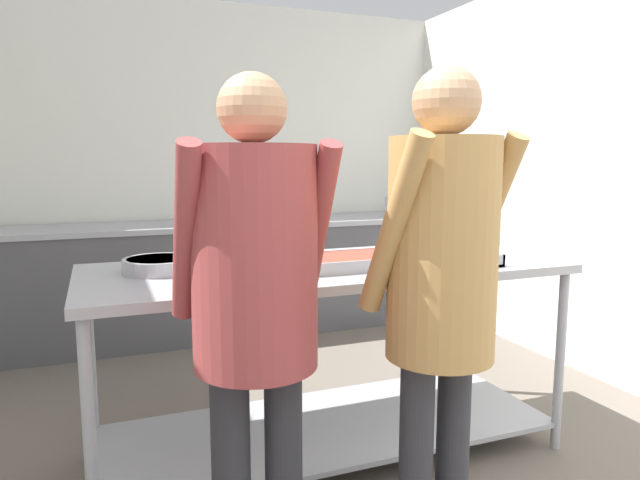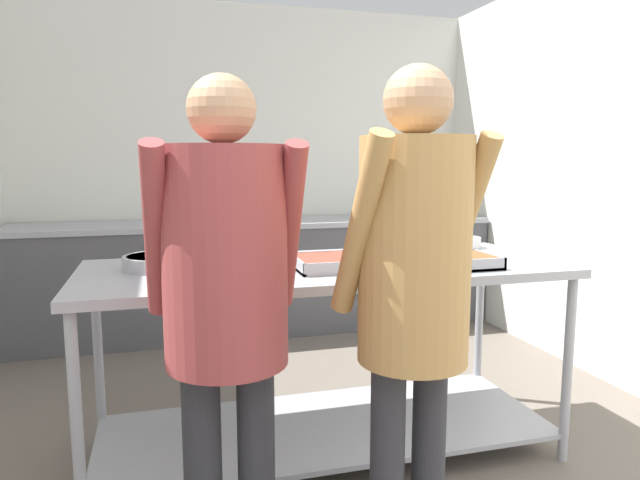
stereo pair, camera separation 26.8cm
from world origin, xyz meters
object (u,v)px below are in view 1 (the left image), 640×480
guest_serving_left (255,284)px  guest_serving_right (440,273)px  serving_tray_roast (348,262)px  serving_tray_vegetables (450,259)px  sauce_pan (160,264)px  plate_stack (256,262)px  water_bottle (389,204)px  broccoli_bowl (449,239)px

guest_serving_left → guest_serving_right: bearing=-16.9°
serving_tray_roast → serving_tray_vegetables: size_ratio=1.13×
guest_serving_left → sauce_pan: bearing=104.3°
plate_stack → serving_tray_vegetables: (0.86, -0.21, -0.01)m
guest_serving_left → water_bottle: bearing=54.6°
broccoli_bowl → guest_serving_left: (-1.38, -1.00, 0.06)m
serving_tray_roast → broccoli_bowl: size_ratio=2.16×
sauce_pan → plate_stack: plate_stack is taller
broccoli_bowl → guest_serving_left: 1.71m
serving_tray_vegetables → plate_stack: bearing=166.4°
serving_tray_roast → guest_serving_left: bearing=-133.9°
broccoli_bowl → guest_serving_left: size_ratio=0.13×
plate_stack → guest_serving_left: size_ratio=0.17×
serving_tray_vegetables → water_bottle: 2.33m
sauce_pan → guest_serving_left: bearing=-75.7°
serving_tray_vegetables → guest_serving_left: bearing=-154.7°
plate_stack → water_bottle: 2.60m
plate_stack → broccoli_bowl: bearing=14.0°
water_bottle → guest_serving_right: bearing=-115.3°
broccoli_bowl → water_bottle: 1.74m
broccoli_bowl → sauce_pan: bearing=-173.0°
guest_serving_left → broccoli_bowl: bearing=35.9°
serving_tray_vegetables → guest_serving_left: (-1.05, -0.49, 0.07)m
serving_tray_vegetables → guest_serving_left: 1.16m
guest_serving_left → water_bottle: size_ratio=6.79×
broccoli_bowl → guest_serving_right: 1.43m
sauce_pan → water_bottle: 2.81m
sauce_pan → serving_tray_roast: size_ratio=0.99×
plate_stack → guest_serving_left: bearing=-105.1°
serving_tray_vegetables → water_bottle: water_bottle is taller
serving_tray_roast → water_bottle: bearing=57.5°
broccoli_bowl → guest_serving_left: bearing=-144.1°
guest_serving_left → serving_tray_roast: bearing=46.1°
serving_tray_roast → guest_serving_left: guest_serving_left is taller
sauce_pan → water_bottle: bearing=41.5°
serving_tray_vegetables → broccoli_bowl: bearing=56.4°
sauce_pan → serving_tray_vegetables: bearing=-13.9°
serving_tray_roast → serving_tray_vegetables: 0.47m
guest_serving_left → guest_serving_right: guest_serving_right is taller
guest_serving_right → water_bottle: bearing=64.7°
guest_serving_right → water_bottle: size_ratio=6.89×
serving_tray_vegetables → broccoli_bowl: (0.34, 0.51, 0.01)m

